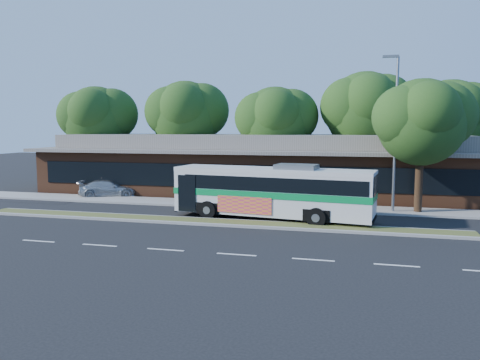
{
  "coord_description": "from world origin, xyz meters",
  "views": [
    {
      "loc": [
        7.52,
        -22.36,
        4.94
      ],
      "look_at": [
        1.03,
        3.39,
        2.0
      ],
      "focal_mm": 35.0,
      "sensor_mm": 36.0,
      "label": 1
    }
  ],
  "objects_px": {
    "lamp_post": "(395,129)",
    "sedan": "(109,189)",
    "transit_bus": "(273,189)",
    "sidewalk_tree": "(428,120)"
  },
  "relations": [
    {
      "from": "lamp_post",
      "to": "sedan",
      "type": "relative_size",
      "value": 2.17
    },
    {
      "from": "sedan",
      "to": "sidewalk_tree",
      "type": "relative_size",
      "value": 0.54
    },
    {
      "from": "sidewalk_tree",
      "to": "transit_bus",
      "type": "bearing_deg",
      "value": -154.5
    },
    {
      "from": "transit_bus",
      "to": "sidewalk_tree",
      "type": "height_order",
      "value": "sidewalk_tree"
    },
    {
      "from": "sedan",
      "to": "sidewalk_tree",
      "type": "height_order",
      "value": "sidewalk_tree"
    },
    {
      "from": "lamp_post",
      "to": "transit_bus",
      "type": "bearing_deg",
      "value": -150.75
    },
    {
      "from": "lamp_post",
      "to": "sedan",
      "type": "bearing_deg",
      "value": 174.71
    },
    {
      "from": "sedan",
      "to": "transit_bus",
      "type": "bearing_deg",
      "value": -133.93
    },
    {
      "from": "sidewalk_tree",
      "to": "sedan",
      "type": "bearing_deg",
      "value": 176.01
    },
    {
      "from": "sedan",
      "to": "sidewalk_tree",
      "type": "xyz_separation_m",
      "value": [
        21.22,
        -1.48,
        4.79
      ]
    }
  ]
}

